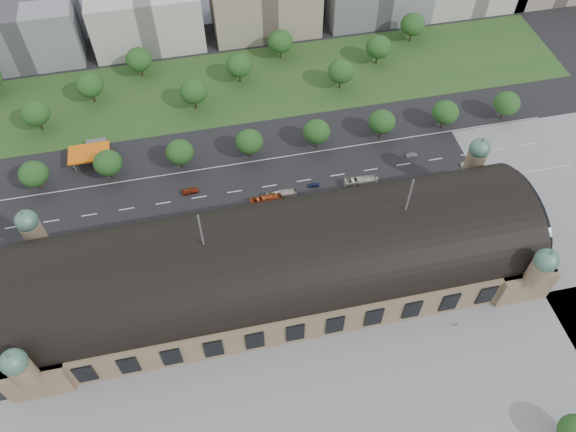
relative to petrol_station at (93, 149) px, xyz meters
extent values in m
plane|color=black|center=(53.91, -65.28, -2.95)|extent=(900.00, 900.00, 0.00)
cube|color=#897655|center=(53.91, -65.28, 3.05)|extent=(150.00, 40.00, 12.00)
cube|color=#897655|center=(-13.09, -65.28, 3.05)|extent=(16.00, 43.00, 12.00)
cube|color=#897655|center=(120.91, -65.28, 3.05)|extent=(16.00, 43.00, 12.00)
cylinder|color=black|center=(53.91, -65.28, 9.05)|extent=(144.00, 37.60, 37.60)
cylinder|color=black|center=(-19.09, -65.28, 11.05)|extent=(1.20, 32.00, 32.00)
cylinder|color=black|center=(126.91, -65.28, 11.05)|extent=(1.20, 32.00, 32.00)
cylinder|color=#897655|center=(-13.09, -44.28, 13.05)|extent=(6.00, 6.00, 8.00)
sphere|color=#4F7F68|center=(-13.09, -44.28, 18.55)|extent=(6.40, 6.40, 6.40)
cone|color=#4F7F68|center=(-13.09, -44.28, 22.55)|extent=(1.00, 1.00, 2.50)
cylinder|color=#897655|center=(120.91, -44.28, 13.05)|extent=(6.00, 6.00, 8.00)
sphere|color=#4F7F68|center=(120.91, -44.28, 18.55)|extent=(6.40, 6.40, 6.40)
cone|color=#4F7F68|center=(120.91, -44.28, 22.55)|extent=(1.00, 1.00, 2.50)
cylinder|color=#897655|center=(-13.09, -86.28, 13.05)|extent=(6.00, 6.00, 8.00)
sphere|color=#4F7F68|center=(-13.09, -86.28, 18.55)|extent=(6.40, 6.40, 6.40)
cone|color=#4F7F68|center=(-13.09, -86.28, 22.55)|extent=(1.00, 1.00, 2.50)
cylinder|color=#897655|center=(120.91, -86.28, 13.05)|extent=(6.00, 6.00, 8.00)
sphere|color=#4F7F68|center=(120.91, -86.28, 18.55)|extent=(6.40, 6.40, 6.40)
cone|color=#4F7F68|center=(120.91, -86.28, 22.55)|extent=(1.00, 1.00, 2.50)
cylinder|color=#59595B|center=(33.91, -65.28, 28.55)|extent=(0.50, 0.50, 12.00)
cylinder|color=#59595B|center=(88.91, -65.28, 28.55)|extent=(0.50, 0.50, 12.00)
cube|color=gray|center=(63.91, -109.28, -2.95)|extent=(190.00, 48.00, 0.12)
cube|color=black|center=(33.91, -27.28, -2.95)|extent=(260.00, 26.00, 0.10)
cube|color=#274F1F|center=(38.91, 27.72, -2.95)|extent=(300.00, 45.00, 0.10)
cube|color=orange|center=(-1.09, -3.28, 1.75)|extent=(14.00, 9.00, 0.70)
cube|color=#59595B|center=(0.91, 2.72, -1.35)|extent=(7.00, 5.00, 3.20)
cylinder|color=#59595B|center=(-6.59, -0.08, -0.75)|extent=(0.50, 0.50, 4.40)
cylinder|color=#59595B|center=(4.41, -0.08, -0.75)|extent=(0.50, 0.50, 4.40)
cylinder|color=#59595B|center=(-6.59, -6.48, -0.75)|extent=(0.50, 0.50, 4.40)
cylinder|color=#59595B|center=(4.41, -6.48, -0.75)|extent=(0.50, 0.50, 4.40)
cube|color=gray|center=(-26.09, 67.72, 9.05)|extent=(45.00, 32.00, 24.00)
cube|color=silver|center=(23.91, 67.72, 9.05)|extent=(45.00, 32.00, 24.00)
cylinder|color=#2D2116|center=(-18.09, -12.28, -0.79)|extent=(0.70, 0.70, 4.32)
ellipsoid|color=#1A4117|center=(-18.09, -12.28, 4.49)|extent=(9.60, 9.60, 8.16)
cylinder|color=#2D2116|center=(5.91, -12.28, -0.79)|extent=(0.70, 0.70, 4.32)
ellipsoid|color=#1A4117|center=(5.91, -12.28, 4.49)|extent=(9.60, 9.60, 8.16)
cylinder|color=#2D2116|center=(29.91, -12.28, -0.79)|extent=(0.70, 0.70, 4.32)
ellipsoid|color=#1A4117|center=(29.91, -12.28, 4.49)|extent=(9.60, 9.60, 8.16)
cylinder|color=#2D2116|center=(53.91, -12.28, -0.79)|extent=(0.70, 0.70, 4.32)
ellipsoid|color=#1A4117|center=(53.91, -12.28, 4.49)|extent=(9.60, 9.60, 8.16)
cylinder|color=#2D2116|center=(77.91, -12.28, -0.79)|extent=(0.70, 0.70, 4.32)
ellipsoid|color=#1A4117|center=(77.91, -12.28, 4.49)|extent=(9.60, 9.60, 8.16)
cylinder|color=#2D2116|center=(101.91, -12.28, -0.79)|extent=(0.70, 0.70, 4.32)
ellipsoid|color=#1A4117|center=(101.91, -12.28, 4.49)|extent=(9.60, 9.60, 8.16)
cylinder|color=#2D2116|center=(125.91, -12.28, -0.79)|extent=(0.70, 0.70, 4.32)
ellipsoid|color=#1A4117|center=(125.91, -12.28, 4.49)|extent=(9.60, 9.60, 8.16)
cylinder|color=#2D2116|center=(149.91, -12.28, -0.79)|extent=(0.70, 0.70, 4.32)
ellipsoid|color=#1A4117|center=(149.91, -12.28, 4.49)|extent=(9.60, 9.60, 8.16)
cylinder|color=#2D2116|center=(-19.09, 17.72, -0.61)|extent=(0.70, 0.70, 4.68)
ellipsoid|color=#1A4117|center=(-19.09, 17.72, 5.11)|extent=(10.40, 10.40, 8.84)
cylinder|color=#2D2116|center=(-0.09, 29.72, -0.61)|extent=(0.70, 0.70, 4.68)
ellipsoid|color=#1A4117|center=(-0.09, 29.72, 5.11)|extent=(10.40, 10.40, 8.84)
cylinder|color=#2D2116|center=(18.91, 41.72, -0.61)|extent=(0.70, 0.70, 4.68)
ellipsoid|color=#1A4117|center=(18.91, 41.72, 5.11)|extent=(10.40, 10.40, 8.84)
cylinder|color=#2D2116|center=(37.91, 17.72, -0.61)|extent=(0.70, 0.70, 4.68)
ellipsoid|color=#1A4117|center=(37.91, 17.72, 5.11)|extent=(10.40, 10.40, 8.84)
cylinder|color=#2D2116|center=(56.91, 29.72, -0.61)|extent=(0.70, 0.70, 4.68)
ellipsoid|color=#1A4117|center=(56.91, 29.72, 5.11)|extent=(10.40, 10.40, 8.84)
cylinder|color=#2D2116|center=(75.91, 41.72, -0.61)|extent=(0.70, 0.70, 4.68)
ellipsoid|color=#1A4117|center=(75.91, 41.72, 5.11)|extent=(10.40, 10.40, 8.84)
cylinder|color=#2D2116|center=(94.91, 17.72, -0.61)|extent=(0.70, 0.70, 4.68)
ellipsoid|color=#1A4117|center=(94.91, 17.72, 5.11)|extent=(10.40, 10.40, 8.84)
cylinder|color=#2D2116|center=(113.91, 29.72, -0.61)|extent=(0.70, 0.70, 4.68)
ellipsoid|color=#1A4117|center=(113.91, 29.72, 5.11)|extent=(10.40, 10.40, 8.84)
cylinder|color=#2D2116|center=(132.91, 41.72, -0.61)|extent=(0.70, 0.70, 4.68)
ellipsoid|color=#1A4117|center=(132.91, 41.72, 5.11)|extent=(10.40, 10.40, 8.84)
imported|color=maroon|center=(31.36, -24.46, -2.13)|extent=(5.83, 2.81, 1.64)
imported|color=#1C264E|center=(72.50, -30.43, -2.29)|extent=(4.04, 1.97, 1.33)
imported|color=slate|center=(109.97, -24.21, -2.25)|extent=(4.28, 1.56, 1.40)
imported|color=silver|center=(127.45, -32.17, -2.31)|extent=(4.60, 2.17, 1.27)
imported|color=black|center=(0.07, -42.54, -2.19)|extent=(4.80, 3.65, 1.52)
imported|color=maroon|center=(-1.10, -44.28, -2.27)|extent=(5.30, 4.54, 1.35)
imported|color=#182744|center=(-7.02, -40.28, -2.18)|extent=(5.71, 4.46, 1.54)
imported|color=slate|center=(8.64, -44.28, -2.22)|extent=(4.50, 3.82, 1.46)
imported|color=#B8B8BA|center=(-3.37, -40.65, -2.21)|extent=(4.47, 4.06, 1.48)
imported|color=#94989C|center=(0.94, -40.28, -2.13)|extent=(6.30, 5.88, 1.65)
imported|color=black|center=(35.91, -40.97, -2.16)|extent=(5.90, 4.18, 1.59)
imported|color=#D45322|center=(55.45, -34.40, -1.47)|extent=(10.70, 2.74, 2.96)
imported|color=silver|center=(60.95, -33.28, -1.48)|extent=(10.57, 2.65, 2.93)
imported|color=beige|center=(88.44, -33.28, -1.31)|extent=(11.96, 3.68, 3.28)
imported|color=gray|center=(99.33, -89.86, -2.17)|extent=(0.79, 0.50, 1.55)
camera|label=1|loc=(37.76, -151.52, 141.16)|focal=35.00mm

